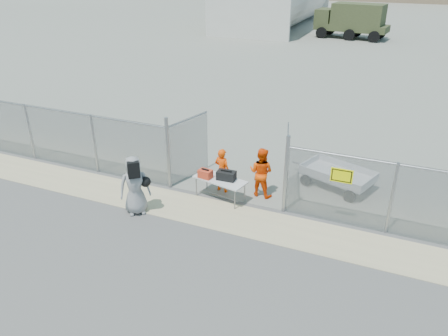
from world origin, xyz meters
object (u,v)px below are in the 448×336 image
at_px(utility_trailer, 337,177).
at_px(folding_table, 220,189).
at_px(security_worker_left, 222,170).
at_px(visitor, 135,185).
at_px(security_worker_right, 261,172).

bearing_deg(utility_trailer, folding_table, -125.40).
relative_size(security_worker_left, utility_trailer, 0.51).
xyz_separation_m(folding_table, utility_trailer, (3.33, 2.32, 0.00)).
bearing_deg(security_worker_left, visitor, 60.02).
bearing_deg(visitor, utility_trailer, -2.33).
distance_m(folding_table, visitor, 2.74).
relative_size(security_worker_left, security_worker_right, 0.92).
distance_m(folding_table, security_worker_right, 1.42).
bearing_deg(utility_trailer, visitor, -122.99).
xyz_separation_m(visitor, utility_trailer, (5.36, 4.07, -0.57)).
bearing_deg(security_worker_left, utility_trailer, -142.95).
xyz_separation_m(security_worker_left, utility_trailer, (3.48, 1.81, -0.40)).
bearing_deg(security_worker_right, utility_trailer, -138.61).
bearing_deg(security_worker_left, folding_table, 116.04).
bearing_deg(folding_table, visitor, -127.09).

